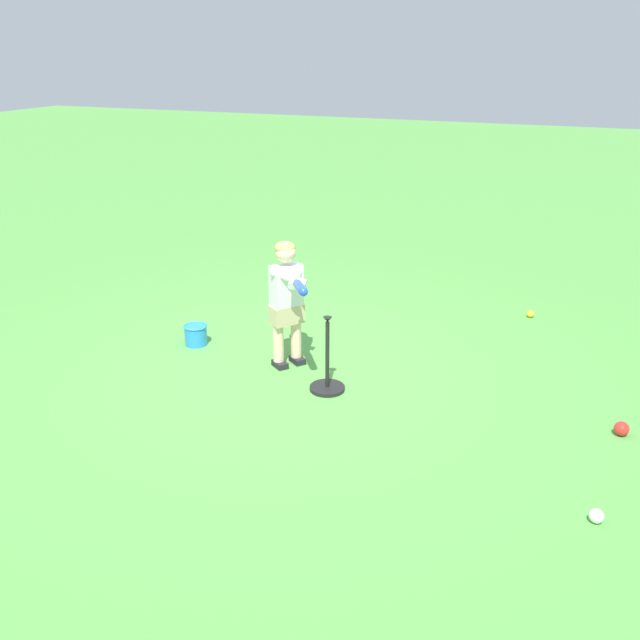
{
  "coord_description": "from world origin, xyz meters",
  "views": [
    {
      "loc": [
        4.79,
        2.31,
        2.58
      ],
      "look_at": [
        -0.18,
        0.28,
        0.45
      ],
      "focal_mm": 39.6,
      "sensor_mm": 36.0,
      "label": 1
    }
  ],
  "objects_px": {
    "play_ball_center_lawn": "(531,314)",
    "play_ball_midfield": "(622,429)",
    "play_ball_by_bucket": "(596,516)",
    "child_batter": "(287,294)",
    "toy_bucket": "(196,334)",
    "batting_tee": "(327,378)"
  },
  "relations": [
    {
      "from": "child_batter",
      "to": "toy_bucket",
      "type": "distance_m",
      "value": 1.12
    },
    {
      "from": "play_ball_center_lawn",
      "to": "toy_bucket",
      "type": "distance_m",
      "value": 3.31
    },
    {
      "from": "child_batter",
      "to": "play_ball_midfield",
      "type": "xyz_separation_m",
      "value": [
        0.16,
        2.64,
        -0.6
      ]
    },
    {
      "from": "toy_bucket",
      "to": "batting_tee",
      "type": "bearing_deg",
      "value": 75.07
    },
    {
      "from": "child_batter",
      "to": "play_ball_center_lawn",
      "type": "relative_size",
      "value": 14.85
    },
    {
      "from": "play_ball_midfield",
      "to": "play_ball_by_bucket",
      "type": "bearing_deg",
      "value": -6.39
    },
    {
      "from": "play_ball_center_lawn",
      "to": "play_ball_midfield",
      "type": "xyz_separation_m",
      "value": [
        2.1,
        0.86,
        0.02
      ]
    },
    {
      "from": "play_ball_midfield",
      "to": "batting_tee",
      "type": "distance_m",
      "value": 2.17
    },
    {
      "from": "play_ball_by_bucket",
      "to": "batting_tee",
      "type": "relative_size",
      "value": 0.14
    },
    {
      "from": "batting_tee",
      "to": "toy_bucket",
      "type": "bearing_deg",
      "value": -104.93
    },
    {
      "from": "toy_bucket",
      "to": "child_batter",
      "type": "bearing_deg",
      "value": 84.84
    },
    {
      "from": "play_ball_center_lawn",
      "to": "play_ball_midfield",
      "type": "bearing_deg",
      "value": 22.36
    },
    {
      "from": "play_ball_by_bucket",
      "to": "play_ball_center_lawn",
      "type": "bearing_deg",
      "value": -166.9
    },
    {
      "from": "play_ball_center_lawn",
      "to": "play_ball_by_bucket",
      "type": "height_order",
      "value": "play_ball_by_bucket"
    },
    {
      "from": "child_batter",
      "to": "play_ball_midfield",
      "type": "distance_m",
      "value": 2.71
    },
    {
      "from": "play_ball_center_lawn",
      "to": "toy_bucket",
      "type": "bearing_deg",
      "value": -55.95
    },
    {
      "from": "play_ball_by_bucket",
      "to": "play_ball_midfield",
      "type": "xyz_separation_m",
      "value": [
        -1.09,
        0.12,
        0.01
      ]
    },
    {
      "from": "play_ball_by_bucket",
      "to": "child_batter",
      "type": "bearing_deg",
      "value": -116.43
    },
    {
      "from": "play_ball_center_lawn",
      "to": "play_ball_midfield",
      "type": "relative_size",
      "value": 0.7
    },
    {
      "from": "batting_tee",
      "to": "toy_bucket",
      "type": "distance_m",
      "value": 1.49
    },
    {
      "from": "batting_tee",
      "to": "play_ball_by_bucket",
      "type": "bearing_deg",
      "value": 64.96
    },
    {
      "from": "batting_tee",
      "to": "child_batter",
      "type": "bearing_deg",
      "value": -122.09
    }
  ]
}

